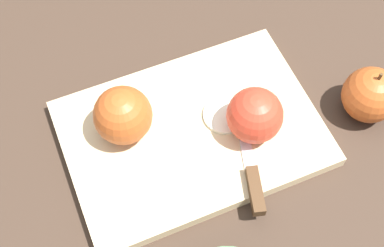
{
  "coord_description": "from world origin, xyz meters",
  "views": [
    {
      "loc": [
        -0.11,
        -0.39,
        0.75
      ],
      "look_at": [
        0.0,
        0.0,
        0.04
      ],
      "focal_mm": 50.0,
      "sensor_mm": 36.0,
      "label": 1
    }
  ],
  "objects_px": {
    "apple_half_left": "(123,115)",
    "apple_half_right": "(255,115)",
    "apple_whole": "(370,95)",
    "knife": "(254,184)"
  },
  "relations": [
    {
      "from": "apple_half_left",
      "to": "knife",
      "type": "height_order",
      "value": "apple_half_left"
    },
    {
      "from": "apple_half_left",
      "to": "apple_whole",
      "type": "bearing_deg",
      "value": -78.74
    },
    {
      "from": "apple_half_right",
      "to": "apple_whole",
      "type": "xyz_separation_m",
      "value": [
        0.19,
        -0.0,
        -0.02
      ]
    },
    {
      "from": "apple_half_left",
      "to": "apple_whole",
      "type": "relative_size",
      "value": 0.88
    },
    {
      "from": "apple_half_left",
      "to": "apple_half_right",
      "type": "height_order",
      "value": "apple_half_left"
    },
    {
      "from": "knife",
      "to": "apple_whole",
      "type": "relative_size",
      "value": 1.51
    },
    {
      "from": "apple_half_left",
      "to": "apple_whole",
      "type": "xyz_separation_m",
      "value": [
        0.38,
        -0.06,
        -0.02
      ]
    },
    {
      "from": "apple_half_right",
      "to": "knife",
      "type": "relative_size",
      "value": 0.56
    },
    {
      "from": "apple_half_left",
      "to": "knife",
      "type": "distance_m",
      "value": 0.22
    },
    {
      "from": "apple_half_left",
      "to": "apple_half_right",
      "type": "distance_m",
      "value": 0.2
    }
  ]
}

